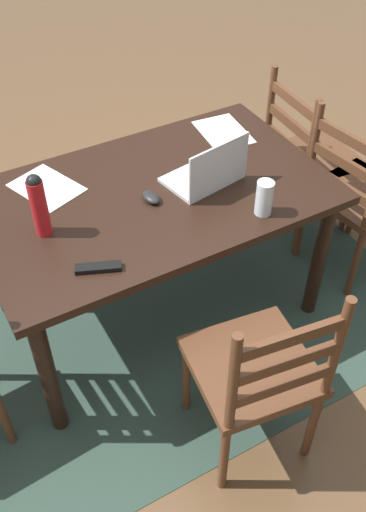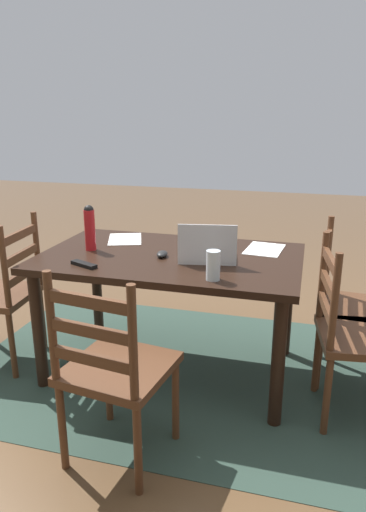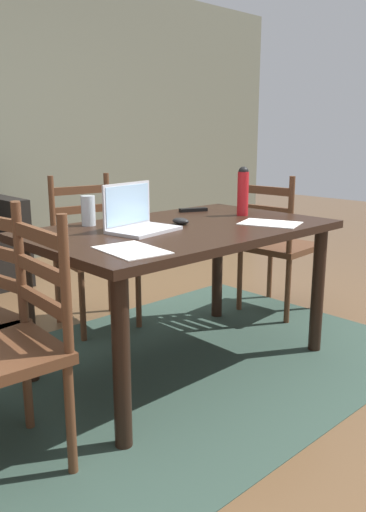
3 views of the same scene
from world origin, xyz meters
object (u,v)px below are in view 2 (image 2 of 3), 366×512
object	(u,v)px
chair_left_far	(356,335)
dining_table	(170,270)
computer_mouse	(162,254)
chair_far_head	(114,370)
chair_left_near	(351,307)
drinking_glass	(213,265)
water_bottle	(90,227)
tv_remote	(84,264)
laptop	(208,252)
chair_right_far	(2,294)

from	to	relation	value
chair_left_far	dining_table	bearing A→B (deg)	-10.31
dining_table	computer_mouse	xyz separation A→B (m)	(0.03, 0.05, 0.11)
chair_far_head	chair_left_near	bearing A→B (deg)	-135.82
dining_table	drinking_glass	world-z (taller)	drinking_glass
water_bottle	tv_remote	size ratio (longest dim) A/B	1.62
dining_table	chair_left_far	bearing A→B (deg)	169.69
chair_left_near	tv_remote	xyz separation A→B (m)	(1.44, 0.51, 0.30)
chair_left_far	computer_mouse	bearing A→B (deg)	-7.44
drinking_glass	computer_mouse	xyz separation A→B (m)	(0.36, -0.30, -0.06)
water_bottle	tv_remote	world-z (taller)	water_bottle
laptop	tv_remote	world-z (taller)	laptop
chair_left_far	laptop	world-z (taller)	laptop
chair_far_head	laptop	xyz separation A→B (m)	(-0.24, -0.77, 0.34)
dining_table	chair_left_near	distance (m)	1.08
water_bottle	tv_remote	bearing A→B (deg)	109.09
chair_far_head	chair_left_far	world-z (taller)	same
water_bottle	chair_right_far	bearing A→B (deg)	15.75
dining_table	chair_left_near	bearing A→B (deg)	-169.83
chair_left_near	water_bottle	size ratio (longest dim) A/B	3.45
water_bottle	drinking_glass	xyz separation A→B (m)	(-0.82, 0.32, -0.07)
chair_right_far	laptop	world-z (taller)	laptop
water_bottle	tv_remote	distance (m)	0.34
chair_left_near	tv_remote	size ratio (longest dim) A/B	5.59
chair_left_far	laptop	xyz separation A→B (m)	(0.81, -0.12, 0.34)
chair_left_near	chair_right_far	size ratio (longest dim) A/B	1.00
laptop	water_bottle	size ratio (longest dim) A/B	1.29
computer_mouse	chair_far_head	bearing A→B (deg)	86.70
drinking_glass	chair_far_head	bearing A→B (deg)	55.61
chair_left_near	chair_right_far	world-z (taller)	same
chair_left_near	water_bottle	bearing A→B (deg)	7.91
dining_table	water_bottle	bearing A→B (deg)	3.06
dining_table	chair_far_head	distance (m)	0.85
dining_table	chair_far_head	bearing A→B (deg)	89.61
chair_right_far	computer_mouse	size ratio (longest dim) A/B	9.50
computer_mouse	laptop	bearing A→B (deg)	171.00
chair_far_head	laptop	bearing A→B (deg)	-107.62
computer_mouse	tv_remote	world-z (taller)	computer_mouse
dining_table	chair_left_near	size ratio (longest dim) A/B	1.59
computer_mouse	water_bottle	bearing A→B (deg)	-8.19
dining_table	chair_far_head	world-z (taller)	chair_far_head
chair_far_head	chair_left_near	xyz separation A→B (m)	(-1.05, -1.02, 0.00)
chair_left_near	computer_mouse	world-z (taller)	chair_left_near
water_bottle	chair_left_far	bearing A→B (deg)	173.93
chair_left_far	chair_left_near	size ratio (longest dim) A/B	1.00
chair_right_far	drinking_glass	world-z (taller)	chair_right_far
laptop	drinking_glass	xyz separation A→B (m)	(-0.09, 0.28, 0.02)
chair_left_far	computer_mouse	world-z (taller)	chair_left_far
computer_mouse	tv_remote	distance (m)	0.45
dining_table	drinking_glass	xyz separation A→B (m)	(-0.33, 0.35, 0.17)
dining_table	water_bottle	xyz separation A→B (m)	(0.49, 0.03, 0.24)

